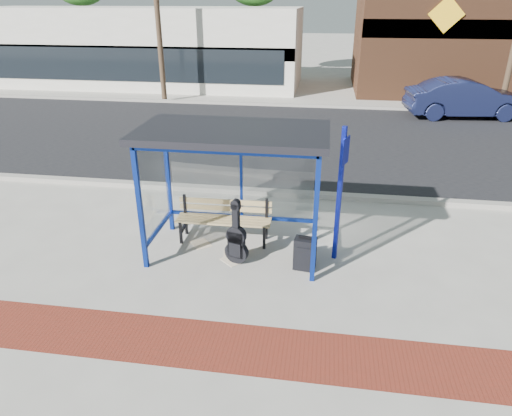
% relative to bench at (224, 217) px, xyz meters
% --- Properties ---
extents(ground, '(120.00, 120.00, 0.00)m').
position_rel_bench_xyz_m(ground, '(0.30, -0.46, -0.50)').
color(ground, '#B2ADA0').
rests_on(ground, ground).
extents(brick_paver_strip, '(60.00, 1.00, 0.01)m').
position_rel_bench_xyz_m(brick_paver_strip, '(0.30, -3.06, -0.49)').
color(brick_paver_strip, maroon).
rests_on(brick_paver_strip, ground).
extents(curb_near, '(60.00, 0.25, 0.12)m').
position_rel_bench_xyz_m(curb_near, '(0.30, 2.44, -0.44)').
color(curb_near, gray).
rests_on(curb_near, ground).
extents(street_asphalt, '(60.00, 10.00, 0.00)m').
position_rel_bench_xyz_m(street_asphalt, '(0.30, 7.54, -0.50)').
color(street_asphalt, black).
rests_on(street_asphalt, ground).
extents(curb_far, '(60.00, 0.25, 0.12)m').
position_rel_bench_xyz_m(curb_far, '(0.30, 12.64, -0.44)').
color(curb_far, gray).
rests_on(curb_far, ground).
extents(far_sidewalk, '(60.00, 4.00, 0.01)m').
position_rel_bench_xyz_m(far_sidewalk, '(0.30, 14.54, -0.50)').
color(far_sidewalk, '#B2ADA0').
rests_on(far_sidewalk, ground).
extents(bus_shelter, '(3.30, 1.80, 2.42)m').
position_rel_bench_xyz_m(bus_shelter, '(0.30, -0.39, 1.57)').
color(bus_shelter, navy).
rests_on(bus_shelter, ground).
extents(storefront_white, '(18.00, 6.04, 4.00)m').
position_rel_bench_xyz_m(storefront_white, '(-8.70, 17.52, 1.50)').
color(storefront_white, silver).
rests_on(storefront_white, ground).
extents(storefront_brown, '(10.00, 7.08, 6.40)m').
position_rel_bench_xyz_m(storefront_brown, '(8.30, 18.03, 2.70)').
color(storefront_brown, '#59331E').
rests_on(storefront_brown, ground).
extents(utility_pole_west, '(1.60, 0.24, 8.00)m').
position_rel_bench_xyz_m(utility_pole_west, '(-5.70, 12.94, 3.61)').
color(utility_pole_west, '#4C3826').
rests_on(utility_pole_west, ground).
extents(bench, '(1.88, 0.49, 0.88)m').
position_rel_bench_xyz_m(bench, '(0.00, 0.00, 0.00)').
color(bench, black).
rests_on(bench, ground).
extents(guitar_bag, '(0.45, 0.23, 1.19)m').
position_rel_bench_xyz_m(guitar_bag, '(0.40, -0.82, -0.06)').
color(guitar_bag, black).
rests_on(guitar_bag, ground).
extents(suitcase, '(0.41, 0.30, 0.67)m').
position_rel_bench_xyz_m(suitcase, '(1.65, -0.87, -0.19)').
color(suitcase, black).
rests_on(suitcase, ground).
extents(backpack, '(0.38, 0.36, 0.37)m').
position_rel_bench_xyz_m(backpack, '(1.61, -0.53, -0.32)').
color(backpack, '#2E2D1A').
rests_on(backpack, ground).
extents(sign_post, '(0.16, 0.30, 2.53)m').
position_rel_bench_xyz_m(sign_post, '(2.20, -0.39, 0.92)').
color(sign_post, '#0D1797').
rests_on(sign_post, ground).
extents(newspaper_a, '(0.51, 0.52, 0.01)m').
position_rel_bench_xyz_m(newspaper_a, '(-0.43, -0.26, -0.50)').
color(newspaper_a, white).
rests_on(newspaper_a, ground).
extents(newspaper_b, '(0.49, 0.49, 0.01)m').
position_rel_bench_xyz_m(newspaper_b, '(0.30, -0.78, -0.50)').
color(newspaper_b, white).
rests_on(newspaper_b, ground).
extents(newspaper_c, '(0.32, 0.38, 0.01)m').
position_rel_bench_xyz_m(newspaper_c, '(0.24, -0.59, -0.50)').
color(newspaper_c, white).
rests_on(newspaper_c, ground).
extents(parked_car, '(4.81, 2.12, 1.53)m').
position_rel_bench_xyz_m(parked_car, '(7.45, 11.63, 0.27)').
color(parked_car, '#161C3F').
rests_on(parked_car, ground).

